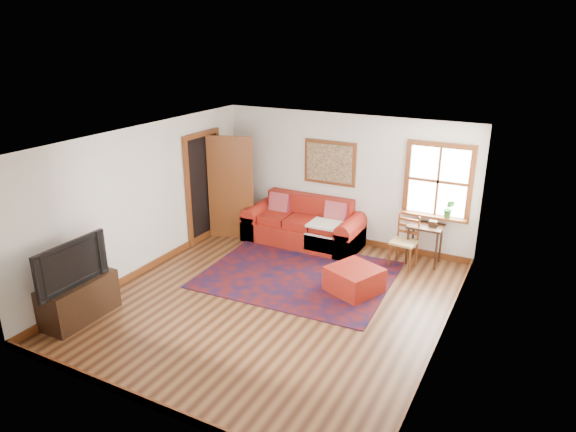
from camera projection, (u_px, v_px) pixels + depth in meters
The scene contains 13 objects.
ground at pixel (275, 300), 7.91m from camera, with size 5.50×5.50×0.00m, color #3C1F10.
room_envelope at pixel (275, 198), 7.37m from camera, with size 5.04×5.54×2.52m.
window at pixel (439, 189), 8.94m from camera, with size 1.18×0.20×1.38m.
doorway at pixel (220, 186), 10.00m from camera, with size 0.89×1.08×2.14m.
framed_artwork at pixel (330, 163), 9.78m from camera, with size 1.05×0.07×0.85m.
persian_rug at pixel (298, 275), 8.73m from camera, with size 3.06×2.45×0.02m, color #4E0E0B.
red_leather_sofa at pixel (304, 228), 10.01m from camera, with size 2.29×0.94×0.89m.
red_ottoman at pixel (354, 280), 8.11m from camera, with size 0.72×0.72×0.41m, color maroon.
side_table at pixel (425, 232), 9.00m from camera, with size 0.60×0.45×0.72m.
ladder_back_chair at pixel (405, 239), 8.96m from camera, with size 0.46×0.44×0.91m.
media_cabinet at pixel (79, 300), 7.33m from camera, with size 0.49×1.09×0.60m, color black.
television at pixel (66, 263), 7.00m from camera, with size 1.16×0.15×0.67m, color black.
candle_hurricane at pixel (99, 266), 7.50m from camera, with size 0.12×0.12×0.18m.
Camera 1 is at (3.42, -6.11, 3.91)m, focal length 32.00 mm.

